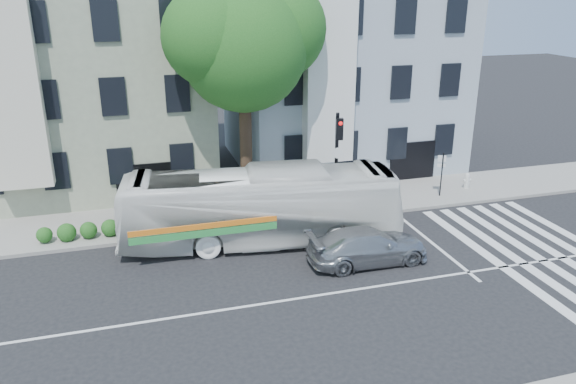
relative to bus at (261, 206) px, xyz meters
name	(u,v)px	position (x,y,z in m)	size (l,w,h in m)	color
ground	(302,298)	(0.25, -4.74, -1.58)	(120.00, 120.00, 0.00)	black
sidewalk_far	(250,211)	(0.25, 3.26, -1.50)	(80.00, 4.00, 0.15)	gray
building_left	(85,79)	(-6.75, 10.26, 3.92)	(12.00, 10.00, 11.00)	gray
building_right	(339,68)	(7.25, 10.26, 3.92)	(12.00, 10.00, 11.00)	#99A9B6
street_tree	(243,39)	(0.31, 3.99, 6.26)	(7.30, 5.90, 11.10)	#2D2116
bus	(261,206)	(0.00, 0.00, 0.00)	(11.31, 2.65, 3.15)	white
sedan	(368,246)	(3.48, -2.91, -0.90)	(4.67, 1.90, 1.36)	#A7A9AE
hedge	(152,223)	(-4.28, 2.06, -1.08)	(8.50, 0.84, 0.70)	#285E1E
traffic_signal	(338,150)	(4.08, 2.07, 1.48)	(0.49, 0.55, 4.74)	black
fire_hydrant	(467,180)	(11.67, 3.06, -1.01)	(0.46, 0.26, 0.81)	silver
far_sign_pole	(442,168)	(9.75, 2.47, 0.00)	(0.39, 0.22, 2.21)	black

